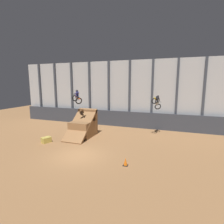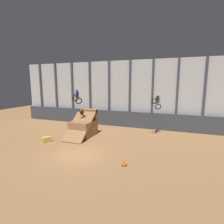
{
  "view_description": "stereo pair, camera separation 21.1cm",
  "coord_description": "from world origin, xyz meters",
  "px_view_note": "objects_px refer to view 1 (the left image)",
  "views": [
    {
      "loc": [
        7.38,
        -12.11,
        6.01
      ],
      "look_at": [
        0.8,
        6.19,
        2.79
      ],
      "focal_mm": 28.0,
      "sensor_mm": 36.0,
      "label": 1
    },
    {
      "loc": [
        7.58,
        -12.03,
        6.01
      ],
      "look_at": [
        0.8,
        6.19,
        2.79
      ],
      "focal_mm": 28.0,
      "sensor_mm": 36.0,
      "label": 2
    }
  ],
  "objects_px": {
    "dirt_ramp": "(84,126)",
    "rider_bike_left_air": "(77,97)",
    "traffic_cone_near_ramp": "(126,162)",
    "hay_bale_trackside": "(46,140)",
    "rider_bike_right_air": "(157,102)"
  },
  "relations": [
    {
      "from": "dirt_ramp",
      "to": "rider_bike_left_air",
      "type": "xyz_separation_m",
      "value": [
        -0.51,
        -0.46,
        3.37
      ]
    },
    {
      "from": "rider_bike_left_air",
      "to": "traffic_cone_near_ramp",
      "type": "xyz_separation_m",
      "value": [
        7.03,
        -5.14,
        -4.17
      ]
    },
    {
      "from": "dirt_ramp",
      "to": "hay_bale_trackside",
      "type": "bearing_deg",
      "value": -125.62
    },
    {
      "from": "rider_bike_right_air",
      "to": "hay_bale_trackside",
      "type": "bearing_deg",
      "value": -136.66
    },
    {
      "from": "rider_bike_left_air",
      "to": "traffic_cone_near_ramp",
      "type": "relative_size",
      "value": 2.87
    },
    {
      "from": "rider_bike_left_air",
      "to": "traffic_cone_near_ramp",
      "type": "height_order",
      "value": "rider_bike_left_air"
    },
    {
      "from": "dirt_ramp",
      "to": "traffic_cone_near_ramp",
      "type": "height_order",
      "value": "dirt_ramp"
    },
    {
      "from": "traffic_cone_near_ramp",
      "to": "dirt_ramp",
      "type": "bearing_deg",
      "value": 139.37
    },
    {
      "from": "rider_bike_right_air",
      "to": "hay_bale_trackside",
      "type": "xyz_separation_m",
      "value": [
        -10.27,
        -6.19,
        -3.66
      ]
    },
    {
      "from": "traffic_cone_near_ramp",
      "to": "hay_bale_trackside",
      "type": "distance_m",
      "value": 9.25
    },
    {
      "from": "rider_bike_right_air",
      "to": "hay_bale_trackside",
      "type": "distance_m",
      "value": 12.53
    },
    {
      "from": "dirt_ramp",
      "to": "rider_bike_left_air",
      "type": "relative_size",
      "value": 2.48
    },
    {
      "from": "dirt_ramp",
      "to": "traffic_cone_near_ramp",
      "type": "relative_size",
      "value": 7.1
    },
    {
      "from": "rider_bike_left_air",
      "to": "traffic_cone_near_ramp",
      "type": "distance_m",
      "value": 9.66
    },
    {
      "from": "rider_bike_left_air",
      "to": "rider_bike_right_air",
      "type": "xyz_separation_m",
      "value": [
        8.3,
        3.2,
        -0.52
      ]
    }
  ]
}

